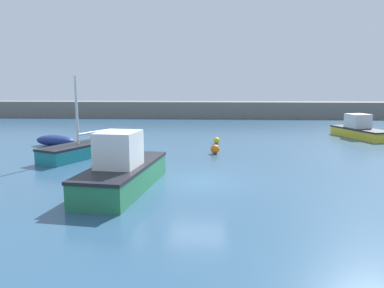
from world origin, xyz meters
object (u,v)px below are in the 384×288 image
Objects in this scene: motorboat_grey_hull at (360,130)px; rowboat_white_midwater at (55,140)px; mooring_buoy_yellow at (217,140)px; mooring_buoy_pink at (113,141)px; sailboat_twin_hulled at (79,150)px; mooring_buoy_orange at (215,149)px; motorboat_with_cabin at (123,171)px.

rowboat_white_midwater is at bearing -93.86° from motorboat_grey_hull.
mooring_buoy_pink is (-7.18, -0.95, 0.07)m from mooring_buoy_yellow.
sailboat_twin_hulled is at bearing -143.77° from mooring_buoy_yellow.
sailboat_twin_hulled is 8.61× the size of mooring_buoy_pink.
rowboat_white_midwater reaches higher than mooring_buoy_orange.
sailboat_twin_hulled is 5.12m from rowboat_white_midwater.
rowboat_white_midwater is at bearing -169.27° from mooring_buoy_pink.
motorboat_grey_hull is 1.11× the size of sailboat_twin_hulled.
mooring_buoy_yellow is (7.82, 5.73, -0.22)m from sailboat_twin_hulled.
mooring_buoy_yellow is at bearing 88.24° from mooring_buoy_orange.
sailboat_twin_hulled is at bearing 40.00° from motorboat_with_cabin.
motorboat_with_cabin is 1.98× the size of rowboat_white_midwater.
mooring_buoy_orange is 0.94× the size of mooring_buoy_pink.
mooring_buoy_orange is (7.70, 1.83, -0.17)m from sailboat_twin_hulled.
motorboat_with_cabin is at bearing -114.42° from mooring_buoy_orange.
mooring_buoy_yellow is at bearing -157.23° from rowboat_white_midwater.
sailboat_twin_hulled is at bearing 141.50° from rowboat_white_midwater.
rowboat_white_midwater reaches higher than mooring_buoy_pink.
rowboat_white_midwater is (-22.11, -5.27, -0.24)m from motorboat_grey_hull.
mooring_buoy_yellow is at bearing -89.35° from motorboat_grey_hull.
mooring_buoy_pink is at bearing -93.31° from motorboat_grey_hull.
motorboat_with_cabin reaches higher than mooring_buoy_yellow.
motorboat_with_cabin is 8.85m from mooring_buoy_orange.
mooring_buoy_pink is (-18.36, -4.57, -0.32)m from motorboat_grey_hull.
sailboat_twin_hulled is at bearing -81.08° from motorboat_grey_hull.
motorboat_with_cabin reaches higher than mooring_buoy_pink.
mooring_buoy_yellow is at bearing 150.05° from sailboat_twin_hulled.
mooring_buoy_orange is (-0.12, -3.90, 0.05)m from mooring_buoy_yellow.
motorboat_with_cabin is 12.54m from rowboat_white_midwater.
motorboat_with_cabin is at bearing -72.77° from mooring_buoy_pink.
mooring_buoy_orange is at bearing -22.66° from mooring_buoy_pink.
motorboat_grey_hull is 22.73m from rowboat_white_midwater.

